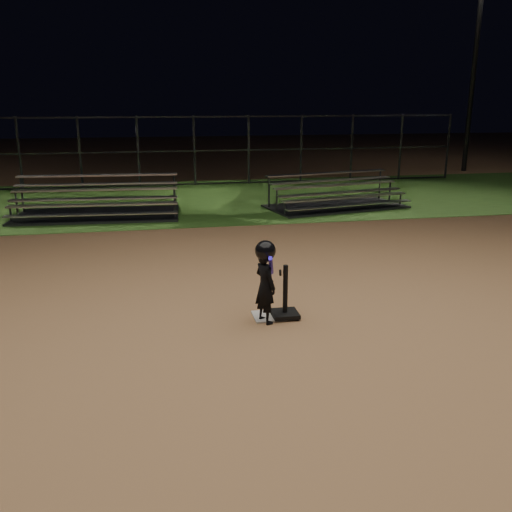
% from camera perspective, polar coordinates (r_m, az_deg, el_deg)
% --- Properties ---
extents(ground, '(80.00, 80.00, 0.00)m').
position_cam_1_polar(ground, '(8.21, 1.31, -6.26)').
color(ground, '#AA784D').
rests_on(ground, ground).
extents(grass_strip, '(60.00, 8.00, 0.01)m').
position_cam_1_polar(grass_strip, '(17.78, -5.44, 5.85)').
color(grass_strip, '#2D541B').
rests_on(grass_strip, ground).
extents(home_plate, '(0.45, 0.45, 0.02)m').
position_cam_1_polar(home_plate, '(8.20, 1.31, -6.18)').
color(home_plate, beige).
rests_on(home_plate, ground).
extents(batting_tee, '(0.38, 0.38, 0.78)m').
position_cam_1_polar(batting_tee, '(8.14, 3.01, -5.22)').
color(batting_tee, black).
rests_on(batting_tee, home_plate).
extents(child_batter, '(0.45, 0.66, 1.21)m').
position_cam_1_polar(child_batter, '(7.80, 0.97, -2.44)').
color(child_batter, black).
rests_on(child_batter, ground).
extents(bleacher_left, '(4.44, 2.36, 1.06)m').
position_cam_1_polar(bleacher_left, '(15.62, -16.01, 4.69)').
color(bleacher_left, '#B7B7BC').
rests_on(bleacher_left, ground).
extents(bleacher_right, '(4.24, 2.68, 0.96)m').
position_cam_1_polar(bleacher_right, '(16.43, 8.24, 5.61)').
color(bleacher_right, '#A3A3A8').
rests_on(bleacher_right, ground).
extents(backstop_fence, '(20.08, 0.08, 2.50)m').
position_cam_1_polar(backstop_fence, '(20.58, -6.35, 10.69)').
color(backstop_fence, '#38383D').
rests_on(backstop_fence, ground).
extents(light_pole_right, '(0.90, 0.53, 8.30)m').
position_cam_1_polar(light_pole_right, '(26.25, 21.73, 18.92)').
color(light_pole_right, '#2D2D30').
rests_on(light_pole_right, ground).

